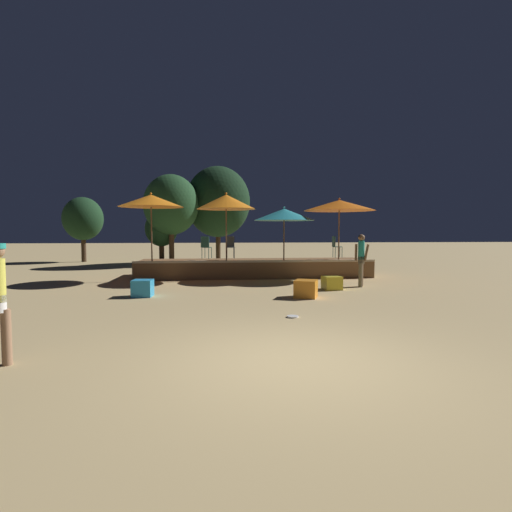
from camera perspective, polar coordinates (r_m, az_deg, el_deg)
The scene contains 18 objects.
ground_plane at distance 5.85m, azimuth 5.58°, elevation -14.76°, with size 120.00×120.00×0.00m, color tan.
wooden_deck at distance 16.47m, azimuth -0.30°, elevation -1.73°, with size 9.31×2.53×0.73m.
patio_umbrella_0 at distance 15.53m, azimuth -14.76°, elevation 7.62°, with size 2.41×2.41×3.29m.
patio_umbrella_1 at distance 16.04m, azimuth 11.81°, elevation 7.10°, with size 2.77×2.77×3.15m.
patio_umbrella_2 at distance 15.16m, azimuth -4.29°, elevation 7.72°, with size 2.22×2.22×3.31m.
patio_umbrella_3 at distance 15.41m, azimuth 4.03°, elevation 5.92°, with size 2.33×2.33×2.80m.
cube_seat_0 at distance 11.74m, azimuth -15.89°, elevation -4.44°, with size 0.57×0.57×0.47m.
cube_seat_1 at distance 12.85m, azimuth 10.78°, elevation -3.80°, with size 0.58×0.58×0.42m.
cube_seat_2 at distance 11.21m, azimuth 7.14°, elevation -4.67°, with size 0.77×0.77×0.49m.
person_0 at distance 13.64m, azimuth 14.79°, elevation -0.32°, with size 0.45×0.31×1.74m.
bistro_chair_0 at distance 17.29m, azimuth 11.29°, elevation 1.61°, with size 0.40×0.40×0.90m.
bistro_chair_1 at distance 16.43m, azimuth -7.18°, elevation 1.55°, with size 0.45×0.45×0.90m.
bistro_chair_2 at distance 16.58m, azimuth -3.71°, elevation 1.59°, with size 0.40×0.40×0.90m.
frisbee_disc at distance 8.66m, azimuth 5.27°, elevation -8.60°, with size 0.25×0.25×0.03m.
background_tree_0 at distance 23.70m, azimuth -5.46°, elevation 7.70°, with size 3.76×3.76×5.64m.
background_tree_1 at distance 26.31m, azimuth -23.49°, elevation 4.88°, with size 2.36×2.36×3.91m.
background_tree_2 at distance 22.33m, azimuth -12.04°, elevation 7.16°, with size 2.98×2.98×4.93m.
background_tree_3 at distance 23.07m, azimuth -13.37°, elevation 3.77°, with size 1.81×1.81×2.99m.
Camera 1 is at (-1.12, -5.44, 1.83)m, focal length 28.00 mm.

